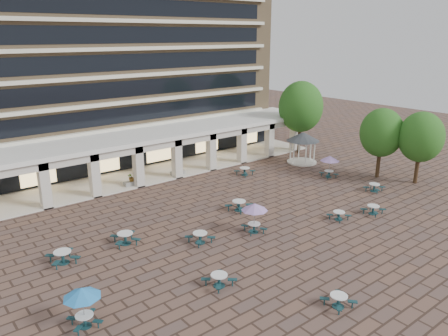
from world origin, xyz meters
The scene contains 22 objects.
ground centered at (0.00, 0.00, 0.00)m, with size 120.00×120.00×0.00m, color brown.
apartment_building centered at (0.00, 25.47, 12.60)m, with size 40.00×15.50×25.20m.
retail_arcade centered at (0.00, 14.80, 3.00)m, with size 42.00×6.60×4.40m.
picnic_table_1 centered at (-3.03, -11.00, 0.41)m, with size 1.63×1.63×0.69m.
picnic_table_2 centered at (6.19, -4.04, 0.40)m, with size 1.51×1.51×0.67m.
picnic_table_3 centered at (13.90, -2.10, 0.43)m, with size 1.78×1.78×0.72m.
picnic_table_4 centered at (-14.00, -4.28, 1.81)m, with size 1.85×1.85×2.13m.
picnic_table_5 centered at (-6.68, -5.55, 0.44)m, with size 1.72×1.72×0.73m.
picnic_table_6 centered at (-0.40, -1.61, 1.88)m, with size 1.92×1.92×2.22m.
picnic_table_7 centered at (9.24, -5.03, 0.42)m, with size 1.66×1.66×0.71m.
picnic_table_8 centered at (-12.67, 2.57, 0.48)m, with size 1.83×1.83×0.81m.
picnic_table_9 centered at (-4.39, -0.52, 0.45)m, with size 1.74×1.74×0.75m.
picnic_table_10 centered at (1.42, 2.17, 0.49)m, with size 2.13×2.13×0.82m.
picnic_table_11 centered at (13.96, 3.08, 1.87)m, with size 1.90×1.90×2.20m.
picnic_table_12 centered at (-8.44, 2.53, 0.48)m, with size 2.01×2.01×0.80m.
picnic_table_13 centered at (7.90, 8.86, 0.46)m, with size 1.91×1.91×0.77m.
gazebo centered at (15.80, 8.26, 2.56)m, with size 3.66×3.66×3.40m.
tree_east_a centered at (17.81, 0.11, 4.51)m, with size 4.15×4.15×6.91m.
tree_east_b centered at (19.07, -3.20, 4.49)m, with size 4.13×4.13×6.88m.
tree_east_c centered at (18.45, 11.12, 5.60)m, with size 5.15×5.15×8.57m.
planter_left centered at (-2.61, 12.90, 0.58)m, with size 1.50×0.78×1.36m.
planter_right centered at (2.51, 12.90, 0.49)m, with size 1.50×0.70×1.25m.
Camera 1 is at (-20.02, -22.64, 13.68)m, focal length 35.00 mm.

